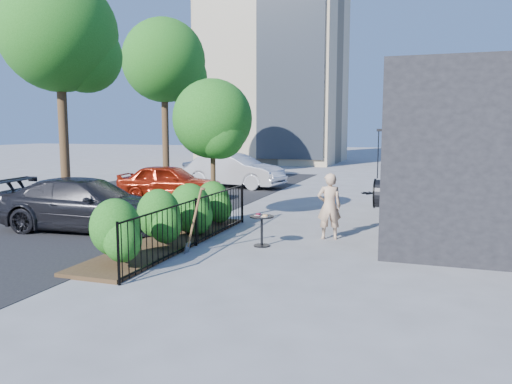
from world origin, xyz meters
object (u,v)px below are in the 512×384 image
(cafe_table, at_px, (262,225))
(shovel, at_px, (193,224))
(street_tree_near, at_px, (60,41))
(car_darkgrey, at_px, (88,204))
(patio_tree, at_px, (214,124))
(woman, at_px, (329,206))
(street_tree_far, at_px, (165,66))
(car_red, at_px, (170,182))
(car_silver, at_px, (234,170))

(cafe_table, bearing_deg, shovel, -136.51)
(street_tree_near, relative_size, car_darkgrey, 1.78)
(patio_tree, bearing_deg, car_darkgrey, -142.82)
(patio_tree, bearing_deg, shovel, -73.95)
(woman, distance_m, car_darkgrey, 6.21)
(patio_tree, distance_m, shovel, 4.13)
(woman, bearing_deg, cafe_table, 26.18)
(patio_tree, xyz_separation_m, cafe_table, (2.14, -2.30, -2.28))
(street_tree_far, xyz_separation_m, car_darkgrey, (5.00, -13.25, -5.24))
(street_tree_far, bearing_deg, street_tree_near, -90.00)
(street_tree_far, distance_m, car_red, 10.17)
(patio_tree, xyz_separation_m, shovel, (0.98, -3.40, -2.12))
(street_tree_far, relative_size, cafe_table, 11.21)
(cafe_table, height_order, car_darkgrey, car_darkgrey)
(street_tree_far, relative_size, car_red, 2.14)
(street_tree_far, height_order, car_red, street_tree_far)
(cafe_table, xyz_separation_m, woman, (1.29, 1.24, 0.32))
(patio_tree, distance_m, car_silver, 8.72)
(street_tree_far, distance_m, shovel, 17.79)
(shovel, distance_m, car_darkgrey, 3.92)
(shovel, relative_size, car_silver, 0.32)
(woman, bearing_deg, street_tree_near, -38.62)
(woman, height_order, car_red, woman)
(patio_tree, relative_size, car_darkgrey, 0.84)
(car_silver, relative_size, car_darkgrey, 0.99)
(patio_tree, height_order, shovel, patio_tree)
(street_tree_near, xyz_separation_m, street_tree_far, (0.00, 8.00, 0.00))
(street_tree_far, xyz_separation_m, car_silver, (5.11, -3.11, -5.16))
(street_tree_far, xyz_separation_m, woman, (11.13, -12.26, -5.12))
(shovel, bearing_deg, cafe_table, 43.49)
(cafe_table, distance_m, shovel, 1.61)
(woman, height_order, shovel, woman)
(woman, height_order, car_silver, woman)
(patio_tree, distance_m, cafe_table, 3.88)
(patio_tree, height_order, street_tree_near, street_tree_near)
(woman, xyz_separation_m, shovel, (-2.45, -2.34, -0.15))
(street_tree_far, distance_m, cafe_table, 17.57)
(car_silver, bearing_deg, car_red, 178.47)
(patio_tree, height_order, car_darkgrey, patio_tree)
(woman, relative_size, car_red, 0.41)
(shovel, xyz_separation_m, car_darkgrey, (-3.68, 1.35, 0.04))
(car_red, bearing_deg, patio_tree, -144.28)
(woman, bearing_deg, shovel, 26.00)
(patio_tree, xyz_separation_m, car_red, (-3.40, 3.63, -2.10))
(street_tree_near, bearing_deg, shovel, -37.25)
(car_darkgrey, bearing_deg, woman, -87.56)
(street_tree_far, bearing_deg, car_red, -60.36)
(car_silver, bearing_deg, street_tree_near, 142.47)
(street_tree_near, relative_size, cafe_table, 11.21)
(street_tree_far, height_order, cafe_table, street_tree_far)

